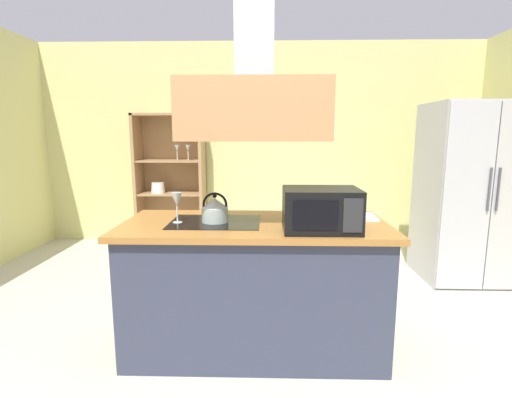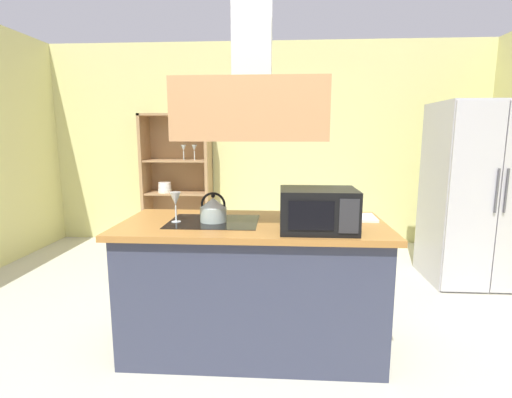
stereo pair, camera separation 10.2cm
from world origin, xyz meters
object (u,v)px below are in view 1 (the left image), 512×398
(kettle, at_px, (215,210))
(dish_cabinet, at_px, (171,187))
(microwave, at_px, (321,209))
(refrigerator, at_px, (470,193))
(cutting_board, at_px, (351,217))
(wine_glass_on_counter, at_px, (177,201))

(kettle, bearing_deg, dish_cabinet, 110.15)
(microwave, bearing_deg, dish_cabinet, 120.41)
(refrigerator, bearing_deg, dish_cabinet, 160.57)
(dish_cabinet, relative_size, cutting_board, 5.16)
(refrigerator, relative_size, cutting_board, 5.29)
(refrigerator, distance_m, cutting_board, 1.92)
(refrigerator, relative_size, dish_cabinet, 1.02)
(refrigerator, distance_m, microwave, 2.35)
(dish_cabinet, relative_size, microwave, 3.82)
(refrigerator, relative_size, wine_glass_on_counter, 8.74)
(dish_cabinet, xyz_separation_m, wine_glass_on_counter, (0.69, -2.59, 0.27))
(refrigerator, xyz_separation_m, wine_glass_on_counter, (-2.67, -1.41, 0.15))
(kettle, relative_size, cutting_board, 0.59)
(microwave, distance_m, wine_glass_on_counter, 0.94)
(dish_cabinet, distance_m, wine_glass_on_counter, 2.70)
(dish_cabinet, relative_size, kettle, 8.77)
(cutting_board, bearing_deg, refrigerator, 39.45)
(refrigerator, distance_m, kettle, 2.79)
(cutting_board, bearing_deg, dish_cabinet, 128.10)
(kettle, bearing_deg, wine_glass_on_counter, -173.12)
(refrigerator, height_order, kettle, refrigerator)
(kettle, relative_size, microwave, 0.44)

